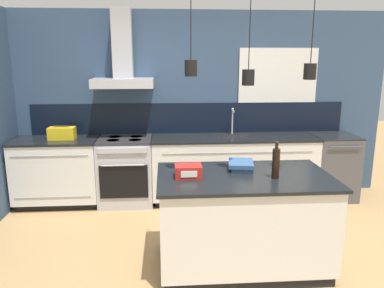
% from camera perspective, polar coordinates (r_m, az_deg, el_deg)
% --- Properties ---
extents(ground_plane, '(16.00, 16.00, 0.00)m').
position_cam_1_polar(ground_plane, '(3.84, 1.80, -17.85)').
color(ground_plane, tan).
rests_on(ground_plane, ground).
extents(wall_back, '(5.60, 2.13, 2.60)m').
position_cam_1_polar(wall_back, '(5.31, -0.88, 6.43)').
color(wall_back, '#354C6B').
rests_on(wall_back, ground_plane).
extents(counter_run_left, '(1.12, 0.64, 0.91)m').
position_cam_1_polar(counter_run_left, '(5.39, -19.72, -3.98)').
color(counter_run_left, black).
rests_on(counter_run_left, ground_plane).
extents(counter_run_sink, '(2.27, 0.64, 1.28)m').
position_cam_1_polar(counter_run_sink, '(5.27, 6.34, -3.64)').
color(counter_run_sink, black).
rests_on(counter_run_sink, ground_plane).
extents(oven_range, '(0.72, 0.66, 0.91)m').
position_cam_1_polar(oven_range, '(5.21, -10.01, -4.03)').
color(oven_range, '#B5B5BA').
rests_on(oven_range, ground_plane).
extents(dishwasher, '(0.58, 0.65, 0.91)m').
position_cam_1_polar(dishwasher, '(5.70, 20.55, -3.20)').
color(dishwasher, '#4C4C51').
rests_on(dishwasher, ground_plane).
extents(kitchen_island, '(1.60, 0.96, 0.91)m').
position_cam_1_polar(kitchen_island, '(3.66, 7.74, -11.44)').
color(kitchen_island, black).
rests_on(kitchen_island, ground_plane).
extents(bottle_on_island, '(0.07, 0.07, 0.34)m').
position_cam_1_polar(bottle_on_island, '(3.42, 12.66, -2.80)').
color(bottle_on_island, black).
rests_on(bottle_on_island, kitchen_island).
extents(book_stack, '(0.28, 0.34, 0.08)m').
position_cam_1_polar(book_stack, '(3.66, 7.54, -3.21)').
color(book_stack, '#335684').
rests_on(book_stack, kitchen_island).
extents(red_supply_box, '(0.24, 0.19, 0.11)m').
position_cam_1_polar(red_supply_box, '(3.39, -0.56, -4.16)').
color(red_supply_box, red).
rests_on(red_supply_box, kitchen_island).
extents(yellow_toolbox, '(0.34, 0.18, 0.19)m').
position_cam_1_polar(yellow_toolbox, '(5.24, -19.20, 1.57)').
color(yellow_toolbox, gold).
rests_on(yellow_toolbox, counter_run_left).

